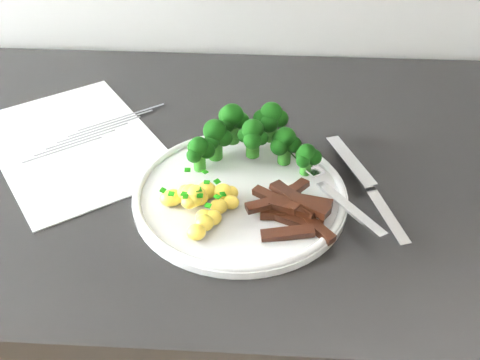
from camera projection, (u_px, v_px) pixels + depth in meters
The scene contains 7 objects.
recipe_paper at pixel (75, 144), 0.81m from camera, with size 0.34×0.36×0.00m.
plate at pixel (240, 194), 0.71m from camera, with size 0.27×0.27×0.02m.
broccoli at pixel (250, 133), 0.75m from camera, with size 0.17×0.10×0.07m.
potatoes at pixel (199, 201), 0.68m from camera, with size 0.10×0.10×0.04m.
beef_strips at pixel (293, 209), 0.67m from camera, with size 0.11×0.10×0.03m.
fork at pixel (337, 195), 0.70m from camera, with size 0.11×0.17×0.02m.
knife at pixel (375, 199), 0.70m from camera, with size 0.09×0.21×0.02m.
Camera 1 is at (0.07, 1.04, 1.40)m, focal length 42.98 mm.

